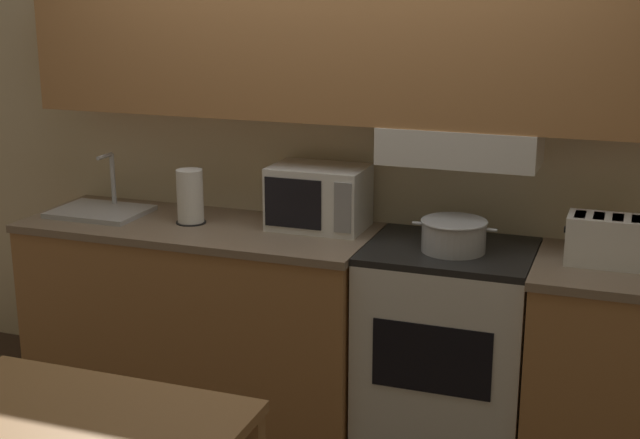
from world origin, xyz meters
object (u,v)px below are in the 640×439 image
Objects in this scene: sink_basin at (100,210)px; paper_towel_roll at (190,197)px; microwave at (319,197)px; stove_range at (446,343)px; cooking_pot at (454,234)px; toaster at (607,240)px.

sink_basin is 1.73× the size of paper_towel_roll.
microwave reaches higher than sink_basin.
paper_towel_roll is (-1.24, -0.01, 0.57)m from stove_range.
cooking_pot is 0.62m from toaster.
microwave is 0.61m from paper_towel_roll.
stove_range is at bearing -10.03° from microwave.
stove_range is 1.99× the size of sink_basin.
microwave is 1.35× the size of toaster.
toaster is (0.64, -0.01, 0.54)m from stove_range.
sink_basin is at bearing -173.13° from microwave.
cooking_pot is at bearing -12.95° from microwave.
stove_range is 1.80m from sink_basin.
cooking_pot reaches higher than stove_range.
cooking_pot is 0.81× the size of sink_basin.
sink_basin reaches higher than stove_range.
microwave is at bearing 174.68° from toaster.
sink_basin reaches higher than paper_towel_roll.
microwave reaches higher than toaster.
stove_range is 0.84m from toaster.
microwave is at bearing 6.87° from sink_basin.
paper_towel_roll is (0.50, 0.00, 0.11)m from sink_basin.
stove_range is 2.72× the size of toaster.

